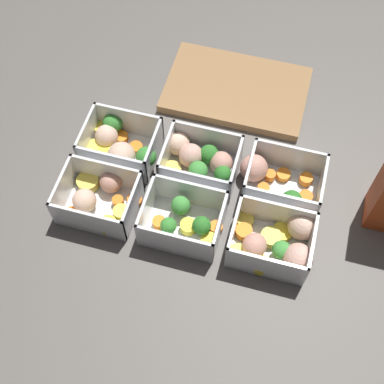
{
  "coord_description": "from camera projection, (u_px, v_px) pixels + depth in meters",
  "views": [
    {
      "loc": [
        0.12,
        -0.45,
        0.84
      ],
      "look_at": [
        0.0,
        0.0,
        0.02
      ],
      "focal_mm": 50.0,
      "sensor_mm": 36.0,
      "label": 1
    }
  ],
  "objects": [
    {
      "name": "container_near_left",
      "position": [
        99.0,
        198.0,
        0.93
      ],
      "size": [
        0.14,
        0.12,
        0.07
      ],
      "color": "white",
      "rests_on": "ground_plane"
    },
    {
      "name": "cutting_board",
      "position": [
        236.0,
        90.0,
        1.08
      ],
      "size": [
        0.28,
        0.18,
        0.02
      ],
      "color": "olive",
      "rests_on": "ground_plane"
    },
    {
      "name": "container_near_center",
      "position": [
        185.0,
        221.0,
        0.91
      ],
      "size": [
        0.14,
        0.11,
        0.07
      ],
      "color": "white",
      "rests_on": "ground_plane"
    },
    {
      "name": "container_near_right",
      "position": [
        279.0,
        242.0,
        0.89
      ],
      "size": [
        0.15,
        0.13,
        0.07
      ],
      "color": "white",
      "rests_on": "ground_plane"
    },
    {
      "name": "container_far_right",
      "position": [
        277.0,
        182.0,
        0.95
      ],
      "size": [
        0.15,
        0.11,
        0.07
      ],
      "color": "white",
      "rests_on": "ground_plane"
    },
    {
      "name": "ground_plane",
      "position": [
        192.0,
        199.0,
        0.96
      ],
      "size": [
        4.0,
        4.0,
        0.0
      ],
      "primitive_type": "plane",
      "color": "#56514C"
    },
    {
      "name": "container_far_center",
      "position": [
        199.0,
        160.0,
        0.97
      ],
      "size": [
        0.14,
        0.11,
        0.07
      ],
      "color": "white",
      "rests_on": "ground_plane"
    },
    {
      "name": "container_far_left",
      "position": [
        119.0,
        145.0,
        0.99
      ],
      "size": [
        0.15,
        0.12,
        0.07
      ],
      "color": "white",
      "rests_on": "ground_plane"
    }
  ]
}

